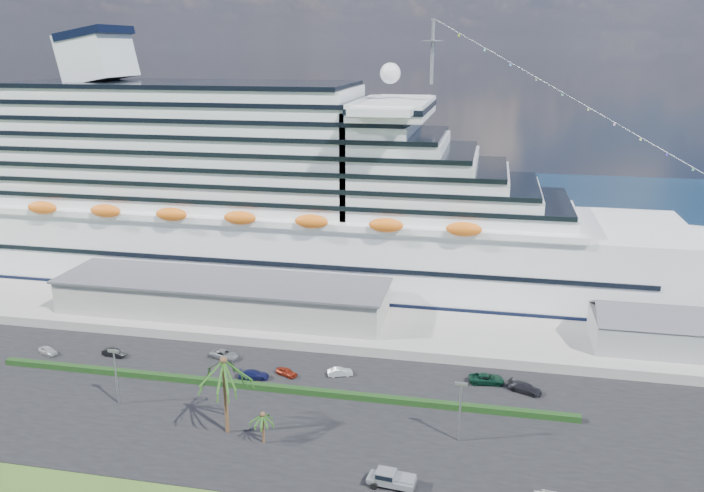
# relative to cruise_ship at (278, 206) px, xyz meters

# --- Properties ---
(ground) EXTENTS (420.00, 420.00, 0.00)m
(ground) POSITION_rel_cruise_ship_xyz_m (21.53, -64.00, -16.69)
(ground) COLOR #2F531B
(ground) RESTS_ON ground
(asphalt_lot) EXTENTS (140.00, 38.00, 0.12)m
(asphalt_lot) POSITION_rel_cruise_ship_xyz_m (21.53, -53.00, -16.63)
(asphalt_lot) COLOR black
(asphalt_lot) RESTS_ON ground
(wharf) EXTENTS (240.00, 20.00, 1.80)m
(wharf) POSITION_rel_cruise_ship_xyz_m (21.53, -24.00, -15.79)
(wharf) COLOR gray
(wharf) RESTS_ON ground
(water) EXTENTS (420.00, 160.00, 0.02)m
(water) POSITION_rel_cruise_ship_xyz_m (21.53, 66.00, -16.68)
(water) COLOR black
(water) RESTS_ON ground
(cruise_ship) EXTENTS (191.00, 38.00, 54.00)m
(cruise_ship) POSITION_rel_cruise_ship_xyz_m (0.00, 0.00, 0.00)
(cruise_ship) COLOR silver
(cruise_ship) RESTS_ON ground
(terminal_building) EXTENTS (61.00, 15.00, 6.30)m
(terminal_building) POSITION_rel_cruise_ship_xyz_m (-3.47, -24.00, -11.68)
(terminal_building) COLOR gray
(terminal_building) RESTS_ON wharf
(port_shed) EXTENTS (24.00, 12.31, 7.37)m
(port_shed) POSITION_rel_cruise_ship_xyz_m (73.53, -24.00, -12.30)
(port_shed) COLOR gray
(port_shed) RESTS_ON wharf
(hedge) EXTENTS (88.00, 1.10, 0.90)m
(hedge) POSITION_rel_cruise_ship_xyz_m (13.53, -48.00, -16.12)
(hedge) COLOR black
(hedge) RESTS_ON asphalt_lot
(lamp_post_left) EXTENTS (1.60, 0.35, 8.27)m
(lamp_post_left) POSITION_rel_cruise_ship_xyz_m (-6.47, -56.00, -11.35)
(lamp_post_left) COLOR gray
(lamp_post_left) RESTS_ON asphalt_lot
(lamp_post_right) EXTENTS (1.60, 0.35, 8.27)m
(lamp_post_right) POSITION_rel_cruise_ship_xyz_m (41.53, -56.00, -11.35)
(lamp_post_right) COLOR gray
(lamp_post_right) RESTS_ON asphalt_lot
(palm_tall) EXTENTS (8.82, 8.82, 11.13)m
(palm_tall) POSITION_rel_cruise_ship_xyz_m (11.53, -60.00, -7.49)
(palm_tall) COLOR #47301E
(palm_tall) RESTS_ON ground
(palm_short) EXTENTS (3.53, 3.53, 4.56)m
(palm_short) POSITION_rel_cruise_ship_xyz_m (17.03, -61.50, -13.03)
(palm_short) COLOR #47301E
(palm_short) RESTS_ON ground
(parked_car_0) EXTENTS (4.01, 2.82, 1.27)m
(parked_car_0) POSITION_rel_cruise_ship_xyz_m (-26.30, -43.58, -15.94)
(parked_car_0) COLOR #B2B2B4
(parked_car_0) RESTS_ON asphalt_lot
(parked_car_1) EXTENTS (4.17, 2.01, 1.32)m
(parked_car_1) POSITION_rel_cruise_ship_xyz_m (-15.23, -42.07, -15.92)
(parked_car_1) COLOR black
(parked_car_1) RESTS_ON asphalt_lot
(parked_car_2) EXTENTS (5.34, 3.40, 1.37)m
(parked_car_2) POSITION_rel_cruise_ship_xyz_m (2.75, -39.13, -15.89)
(parked_car_2) COLOR gray
(parked_car_2) RESTS_ON asphalt_lot
(parked_car_3) EXTENTS (4.86, 2.65, 1.34)m
(parked_car_3) POSITION_rel_cruise_ship_xyz_m (9.87, -44.95, -15.91)
(parked_car_3) COLOR #15194C
(parked_car_3) RESTS_ON asphalt_lot
(parked_car_4) EXTENTS (3.85, 2.81, 1.22)m
(parked_car_4) POSITION_rel_cruise_ship_xyz_m (14.49, -42.98, -15.97)
(parked_car_4) COLOR maroon
(parked_car_4) RESTS_ON asphalt_lot
(parked_car_5) EXTENTS (4.06, 2.62, 1.26)m
(parked_car_5) POSITION_rel_cruise_ship_xyz_m (22.60, -41.37, -15.94)
(parked_car_5) COLOR silver
(parked_car_5) RESTS_ON asphalt_lot
(parked_car_6) EXTENTS (5.54, 3.02, 1.47)m
(parked_car_6) POSITION_rel_cruise_ship_xyz_m (44.77, -39.30, -15.84)
(parked_car_6) COLOR black
(parked_car_6) RESTS_ON asphalt_lot
(parked_car_7) EXTENTS (5.42, 3.84, 1.46)m
(parked_car_7) POSITION_rel_cruise_ship_xyz_m (50.33, -41.04, -15.85)
(parked_car_7) COLOR black
(parked_car_7) RESTS_ON asphalt_lot
(pickup_truck) EXTENTS (5.70, 2.58, 1.95)m
(pickup_truck) POSITION_rel_cruise_ship_xyz_m (34.36, -67.22, -15.50)
(pickup_truck) COLOR black
(pickup_truck) RESTS_ON asphalt_lot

